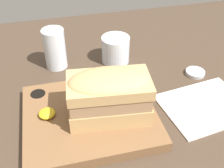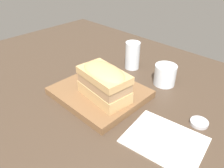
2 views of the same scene
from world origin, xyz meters
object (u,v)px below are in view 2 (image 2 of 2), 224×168
at_px(serving_board, 100,92).
at_px(sandwich, 104,81).
at_px(water_glass, 132,57).
at_px(napkin, 164,140).
at_px(condiment_dish, 199,123).
at_px(wine_glass, 165,76).

bearing_deg(serving_board, sandwich, -22.93).
relative_size(sandwich, water_glass, 1.57).
height_order(sandwich, napkin, sandwich).
distance_m(water_glass, condiment_dish, 0.39).
bearing_deg(serving_board, napkin, -4.57).
xyz_separation_m(serving_board, napkin, (0.28, -0.02, -0.01)).
bearing_deg(serving_board, wine_glass, 62.04).
bearing_deg(water_glass, serving_board, -77.67).
relative_size(serving_board, water_glass, 2.53).
xyz_separation_m(water_glass, condiment_dish, (0.37, -0.13, -0.04)).
relative_size(sandwich, wine_glass, 2.24).
distance_m(sandwich, wine_glass, 0.26).
height_order(serving_board, sandwich, sandwich).
xyz_separation_m(wine_glass, napkin, (0.16, -0.25, -0.03)).
distance_m(sandwich, water_glass, 0.27).
bearing_deg(water_glass, wine_glass, -4.74).
xyz_separation_m(water_glass, napkin, (0.33, -0.26, -0.05)).
relative_size(sandwich, condiment_dish, 3.43).
distance_m(serving_board, sandwich, 0.09).
relative_size(water_glass, condiment_dish, 2.18).
bearing_deg(wine_glass, condiment_dish, -30.99).
relative_size(napkin, condiment_dish, 4.23).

